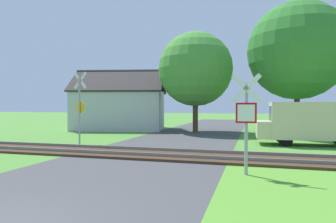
{
  "coord_description": "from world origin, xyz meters",
  "views": [
    {
      "loc": [
        4.13,
        -3.32,
        2.05
      ],
      "look_at": [
        0.5,
        9.37,
        1.8
      ],
      "focal_mm": 32.0,
      "sensor_mm": 36.0,
      "label": 1
    }
  ],
  "objects": [
    {
      "name": "tree_center",
      "position": [
        -0.27,
        19.89,
        4.93
      ],
      "size": [
        5.81,
        5.81,
        7.84
      ],
      "color": "#513823",
      "rests_on": "ground"
    },
    {
      "name": "house",
      "position": [
        -7.08,
        20.7,
        1.81
      ],
      "size": [
        8.72,
        7.32,
        5.2
      ],
      "rotation": [
        0.0,
        0.0,
        0.22
      ],
      "color": "#B7B7BC",
      "rests_on": "ground"
    },
    {
      "name": "mail_truck",
      "position": [
        6.92,
        13.58,
        1.24
      ],
      "size": [
        4.97,
        2.07,
        2.24
      ],
      "rotation": [
        0.0,
        0.0,
        1.61
      ],
      "color": "beige",
      "rests_on": "ground"
    },
    {
      "name": "road_asphalt",
      "position": [
        0.0,
        2.0,
        0.0
      ],
      "size": [
        6.51,
        80.0,
        0.01
      ],
      "primitive_type": "cube",
      "color": "#424244",
      "rests_on": "ground"
    },
    {
      "name": "rail_track",
      "position": [
        0.0,
        8.37,
        0.06
      ],
      "size": [
        60.0,
        2.6,
        0.22
      ],
      "color": "#422D1E",
      "rests_on": "ground"
    },
    {
      "name": "crossing_sign_far",
      "position": [
        -4.48,
        10.24,
        2.13
      ],
      "size": [
        0.86,
        0.25,
        3.79
      ],
      "rotation": [
        0.0,
        0.0,
        -0.26
      ],
      "color": "#9E9EA5",
      "rests_on": "ground"
    },
    {
      "name": "stop_sign_near",
      "position": [
        3.92,
        5.79,
        1.71
      ],
      "size": [
        0.88,
        0.14,
        3.0
      ],
      "rotation": [
        0.0,
        0.0,
        3.15
      ],
      "color": "#9E9EA5",
      "rests_on": "ground"
    },
    {
      "name": "tree_right",
      "position": [
        7.06,
        19.31,
        5.9
      ],
      "size": [
        6.83,
        6.83,
        9.32
      ],
      "color": "#513823",
      "rests_on": "ground"
    }
  ]
}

